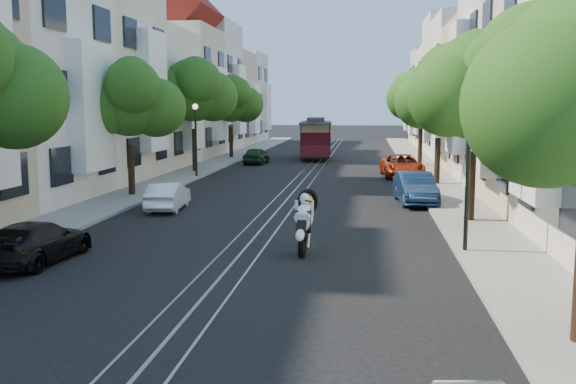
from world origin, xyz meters
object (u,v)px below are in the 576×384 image
(tree_w_c, at_px, (194,91))
(cable_car, at_px, (316,136))
(tree_w_d, at_px, (231,100))
(parked_car_w_mid, at_px, (168,196))
(sportbike_rider, at_px, (304,219))
(tree_w_b, at_px, (130,101))
(parked_car_e_far, at_px, (402,166))
(lamp_east, at_px, (468,154))
(parked_car_w_near, at_px, (36,242))
(tree_e_c, at_px, (440,97))
(tree_e_d, at_px, (422,96))
(lamp_west, at_px, (196,129))
(tree_e_b, at_px, (477,89))
(parked_car_w_far, at_px, (256,156))
(parked_car_e_mid, at_px, (415,188))

(tree_w_c, distance_m, cable_car, 13.95)
(tree_w_d, xyz_separation_m, parked_car_w_mid, (2.74, -25.41, -4.04))
(parked_car_w_mid, bearing_deg, sportbike_rider, 127.04)
(tree_w_d, height_order, sportbike_rider, tree_w_d)
(tree_w_b, distance_m, parked_car_e_far, 16.56)
(lamp_east, xyz_separation_m, parked_car_e_far, (-0.70, 19.88, -2.18))
(parked_car_w_near, bearing_deg, tree_e_c, -120.84)
(sportbike_rider, bearing_deg, tree_w_c, 113.77)
(tree_w_d, bearing_deg, tree_w_b, -90.00)
(tree_e_d, bearing_deg, lamp_west, -146.50)
(tree_e_b, bearing_deg, parked_car_w_far, 117.37)
(tree_w_c, relative_size, lamp_east, 1.71)
(tree_e_b, relative_size, parked_car_e_mid, 1.65)
(tree_w_c, distance_m, lamp_east, 25.01)
(parked_car_e_far, xyz_separation_m, parked_car_w_near, (-10.80, -22.26, -0.11))
(tree_e_c, distance_m, sportbike_rider, 17.61)
(tree_w_b, relative_size, tree_w_d, 0.96)
(tree_w_b, xyz_separation_m, parked_car_w_far, (2.74, 17.53, -3.80))
(parked_car_w_near, bearing_deg, tree_e_b, -146.11)
(tree_w_b, xyz_separation_m, sportbike_rider, (8.92, -10.34, -3.42))
(tree_e_d, xyz_separation_m, parked_car_e_mid, (-1.66, -17.52, -4.20))
(tree_e_b, distance_m, lamp_west, 18.90)
(lamp_east, relative_size, parked_car_w_near, 1.08)
(tree_e_d, distance_m, tree_w_c, 15.60)
(tree_w_d, height_order, lamp_west, tree_w_d)
(tree_e_b, bearing_deg, parked_car_e_mid, 110.32)
(parked_car_e_mid, xyz_separation_m, parked_car_w_near, (-10.80, -11.84, -0.11))
(tree_w_c, xyz_separation_m, parked_car_e_mid, (12.74, -11.52, -4.40))
(tree_e_b, xyz_separation_m, parked_car_e_mid, (-1.66, 4.48, -4.07))
(tree_e_c, relative_size, parked_car_e_mid, 1.61)
(tree_e_d, relative_size, tree_w_d, 1.05)
(tree_w_b, xyz_separation_m, parked_car_w_mid, (2.74, -3.41, -3.84))
(tree_e_d, height_order, tree_w_c, tree_w_c)
(sportbike_rider, relative_size, parked_car_e_mid, 0.52)
(tree_w_c, relative_size, sportbike_rider, 3.36)
(lamp_west, bearing_deg, tree_e_c, -8.49)
(tree_w_b, relative_size, sportbike_rider, 2.97)
(cable_car, xyz_separation_m, parked_car_e_mid, (6.10, -23.33, -1.09))
(parked_car_e_far, bearing_deg, tree_e_b, -88.02)
(tree_e_d, distance_m, parked_car_e_far, 8.41)
(tree_w_d, distance_m, sportbike_rider, 33.74)
(lamp_east, distance_m, parked_car_w_near, 11.96)
(tree_w_d, xyz_separation_m, cable_car, (6.64, 0.81, -2.84))
(tree_e_c, xyz_separation_m, parked_car_w_far, (-11.66, 11.53, -4.00))
(tree_e_c, distance_m, tree_w_c, 15.25)
(tree_e_b, distance_m, lamp_east, 5.41)
(tree_e_d, xyz_separation_m, sportbike_rider, (-5.48, -27.34, -3.89))
(cable_car, distance_m, parked_car_e_mid, 24.14)
(parked_car_e_far, relative_size, parked_car_w_far, 1.36)
(parked_car_e_mid, distance_m, parked_car_w_near, 16.02)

